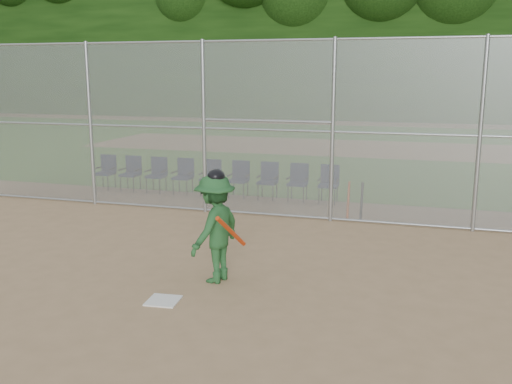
# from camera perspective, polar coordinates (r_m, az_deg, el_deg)

# --- Properties ---
(ground) EXTENTS (100.00, 100.00, 0.00)m
(ground) POSITION_cam_1_polar(r_m,az_deg,el_deg) (8.55, -4.84, -10.56)
(ground) COLOR #A5815C
(ground) RESTS_ON ground
(grass_strip) EXTENTS (100.00, 100.00, 0.00)m
(grass_strip) POSITION_cam_1_polar(r_m,az_deg,el_deg) (25.72, 9.87, 4.37)
(grass_strip) COLOR #376D20
(grass_strip) RESTS_ON ground
(dirt_patch_far) EXTENTS (24.00, 24.00, 0.00)m
(dirt_patch_far) POSITION_cam_1_polar(r_m,az_deg,el_deg) (25.72, 9.87, 4.37)
(dirt_patch_far) COLOR tan
(dirt_patch_far) RESTS_ON ground
(backstop_fence) EXTENTS (16.09, 0.09, 4.00)m
(backstop_fence) POSITION_cam_1_polar(r_m,az_deg,el_deg) (12.74, 3.21, 6.48)
(backstop_fence) COLOR gray
(backstop_fence) RESTS_ON ground
(treeline) EXTENTS (81.00, 60.00, 11.00)m
(treeline) POSITION_cam_1_polar(r_m,az_deg,el_deg) (27.60, 10.80, 16.26)
(treeline) COLOR black
(treeline) RESTS_ON ground
(home_plate) EXTENTS (0.49, 0.49, 0.02)m
(home_plate) POSITION_cam_1_polar(r_m,az_deg,el_deg) (8.52, -9.26, -10.67)
(home_plate) COLOR white
(home_plate) RESTS_ON ground
(batter_at_plate) EXTENTS (0.98, 1.36, 1.81)m
(batter_at_plate) POSITION_cam_1_polar(r_m,az_deg,el_deg) (8.96, -4.09, -3.57)
(batter_at_plate) COLOR #215227
(batter_at_plate) RESTS_ON ground
(spare_bats) EXTENTS (0.36, 0.27, 0.84)m
(spare_bats) POSITION_cam_1_polar(r_m,az_deg,el_deg) (13.09, 9.86, -0.85)
(spare_bats) COLOR #D84C14
(spare_bats) RESTS_ON ground
(chair_0) EXTENTS (0.54, 0.52, 0.96)m
(chair_0) POSITION_cam_1_polar(r_m,az_deg,el_deg) (16.79, -14.88, 1.91)
(chair_0) COLOR #101D3D
(chair_0) RESTS_ON ground
(chair_1) EXTENTS (0.54, 0.52, 0.96)m
(chair_1) POSITION_cam_1_polar(r_m,az_deg,el_deg) (16.39, -12.48, 1.79)
(chair_1) COLOR #101D3D
(chair_1) RESTS_ON ground
(chair_2) EXTENTS (0.54, 0.52, 0.96)m
(chair_2) POSITION_cam_1_polar(r_m,az_deg,el_deg) (16.02, -9.97, 1.67)
(chair_2) COLOR #101D3D
(chair_2) RESTS_ON ground
(chair_3) EXTENTS (0.54, 0.52, 0.96)m
(chair_3) POSITION_cam_1_polar(r_m,az_deg,el_deg) (15.68, -7.34, 1.53)
(chair_3) COLOR #101D3D
(chair_3) RESTS_ON ground
(chair_4) EXTENTS (0.54, 0.52, 0.96)m
(chair_4) POSITION_cam_1_polar(r_m,az_deg,el_deg) (15.38, -4.61, 1.39)
(chair_4) COLOR #101D3D
(chair_4) RESTS_ON ground
(chair_5) EXTENTS (0.54, 0.52, 0.96)m
(chair_5) POSITION_cam_1_polar(r_m,az_deg,el_deg) (15.12, -1.78, 1.24)
(chair_5) COLOR #101D3D
(chair_5) RESTS_ON ground
(chair_6) EXTENTS (0.54, 0.52, 0.96)m
(chair_6) POSITION_cam_1_polar(r_m,az_deg,el_deg) (14.89, 1.15, 1.08)
(chair_6) COLOR #101D3D
(chair_6) RESTS_ON ground
(chair_7) EXTENTS (0.54, 0.52, 0.96)m
(chair_7) POSITION_cam_1_polar(r_m,az_deg,el_deg) (14.70, 4.17, 0.91)
(chair_7) COLOR #101D3D
(chair_7) RESTS_ON ground
(chair_8) EXTENTS (0.54, 0.52, 0.96)m
(chair_8) POSITION_cam_1_polar(r_m,az_deg,el_deg) (14.56, 7.25, 0.74)
(chair_8) COLOR #101D3D
(chair_8) RESTS_ON ground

